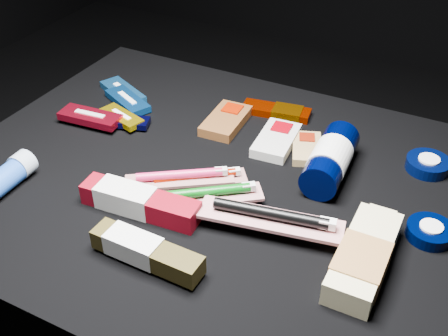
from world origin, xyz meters
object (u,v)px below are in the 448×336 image
at_px(toothpaste_carton_red, 135,201).
at_px(deodorant_stick, 8,176).
at_px(bodywash_bottle, 363,258).
at_px(lotion_bottle, 330,159).

bearing_deg(toothpaste_carton_red, deodorant_stick, -172.44).
bearing_deg(bodywash_bottle, toothpaste_carton_red, -173.91).
relative_size(lotion_bottle, bodywash_bottle, 1.05).
height_order(lotion_bottle, bodywash_bottle, lotion_bottle).
bearing_deg(lotion_bottle, deodorant_stick, -152.33).
bearing_deg(deodorant_stick, bodywash_bottle, 6.97).
xyz_separation_m(bodywash_bottle, deodorant_stick, (-0.61, -0.09, 0.00)).
bearing_deg(toothpaste_carton_red, lotion_bottle, 39.01).
distance_m(lotion_bottle, bodywash_bottle, 0.24).
bearing_deg(lotion_bottle, bodywash_bottle, -62.41).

